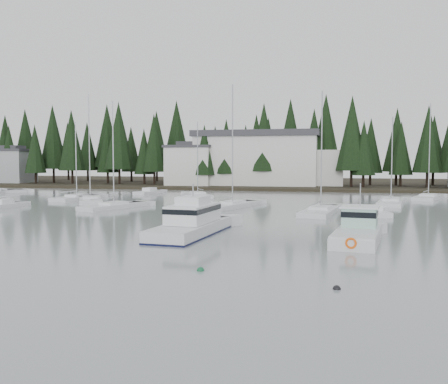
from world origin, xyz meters
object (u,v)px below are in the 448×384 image
object	(u,v)px
sailboat_3	(114,208)
cabin_cruiser_center	(192,226)
runabout_0	(3,207)
runabout_3	(150,193)
sailboat_5	(198,196)
runabout_1	(372,214)
sailboat_6	(232,207)
sailboat_9	(77,199)
sailboat_8	(391,204)
harbor_inn	(267,159)
sailboat_7	(321,213)
house_west	(191,164)
sailboat_1	(428,199)
sailboat_13	(90,201)
lobster_boat_teal	(358,233)
house_far_west	(13,165)

from	to	relation	value
sailboat_3	cabin_cruiser_center	bearing A→B (deg)	-120.45
runabout_0	sailboat_3	bearing A→B (deg)	-74.74
runabout_0	runabout_3	xyz separation A→B (m)	(8.22, 26.16, -0.00)
sailboat_5	runabout_1	size ratio (longest dim) A/B	2.08
sailboat_6	sailboat_9	xyz separation A→B (m)	(-23.71, 6.18, -0.02)
sailboat_6	sailboat_8	world-z (taller)	sailboat_6
harbor_inn	sailboat_6	world-z (taller)	sailboat_6
sailboat_7	sailboat_9	bearing A→B (deg)	81.51
runabout_3	house_west	bearing A→B (deg)	6.76
sailboat_1	runabout_3	bearing A→B (deg)	107.21
sailboat_5	sailboat_13	world-z (taller)	sailboat_13
lobster_boat_teal	sailboat_5	bearing A→B (deg)	38.38
harbor_inn	runabout_1	bearing A→B (deg)	-70.08
sailboat_13	runabout_1	size ratio (longest dim) A/B	2.59
house_west	house_far_west	xyz separation A→B (m)	(-42.00, 2.00, -0.25)
sailboat_6	runabout_3	distance (m)	26.64
sailboat_1	sailboat_8	distance (m)	11.10
house_far_west	lobster_boat_teal	size ratio (longest dim) A/B	1.00
sailboat_8	sailboat_9	bearing A→B (deg)	102.66
cabin_cruiser_center	harbor_inn	bearing A→B (deg)	7.85
harbor_inn	sailboat_5	distance (m)	28.73
cabin_cruiser_center	sailboat_5	distance (m)	38.05
cabin_cruiser_center	lobster_boat_teal	xyz separation A→B (m)	(12.18, -0.37, -0.13)
sailboat_6	sailboat_5	bearing A→B (deg)	45.55
runabout_1	house_far_west	bearing A→B (deg)	42.14
sailboat_7	runabout_3	world-z (taller)	sailboat_7
sailboat_1	sailboat_3	xyz separation A→B (m)	(-38.13, -22.14, -0.01)
house_far_west	runabout_1	world-z (taller)	house_far_west
sailboat_1	runabout_0	size ratio (longest dim) A/B	2.30
lobster_boat_teal	sailboat_7	distance (m)	18.06
house_far_west	house_west	bearing A→B (deg)	-2.73
cabin_cruiser_center	runabout_3	size ratio (longest dim) A/B	1.51
lobster_boat_teal	runabout_3	world-z (taller)	lobster_boat_teal
sailboat_3	sailboat_9	size ratio (longest dim) A/B	1.13
lobster_boat_teal	sailboat_1	xyz separation A→B (m)	(11.48, 39.99, -0.46)
sailboat_3	sailboat_5	world-z (taller)	sailboat_3
sailboat_6	runabout_3	bearing A→B (deg)	58.68
sailboat_13	sailboat_6	bearing A→B (deg)	-127.62
harbor_inn	sailboat_13	bearing A→B (deg)	-115.24
sailboat_8	sailboat_9	xyz separation A→B (m)	(-42.57, -2.40, 0.01)
sailboat_9	runabout_3	xyz separation A→B (m)	(5.72, 13.47, 0.07)
sailboat_6	sailboat_1	bearing A→B (deg)	-38.14
sailboat_8	house_west	bearing A→B (deg)	58.82
house_west	sailboat_1	xyz separation A→B (m)	(41.54, -21.11, -4.58)
sailboat_9	runabout_0	bearing A→B (deg)	176.62
sailboat_13	harbor_inn	bearing A→B (deg)	-53.98
sailboat_3	sailboat_9	world-z (taller)	sailboat_3
sailboat_8	runabout_3	bearing A→B (deg)	82.72
lobster_boat_teal	sailboat_7	size ratio (longest dim) A/B	0.63
house_west	lobster_boat_teal	size ratio (longest dim) A/B	1.12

